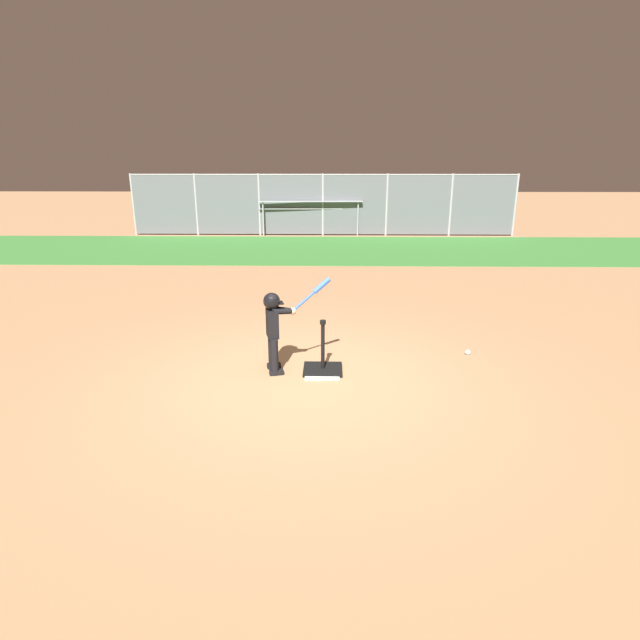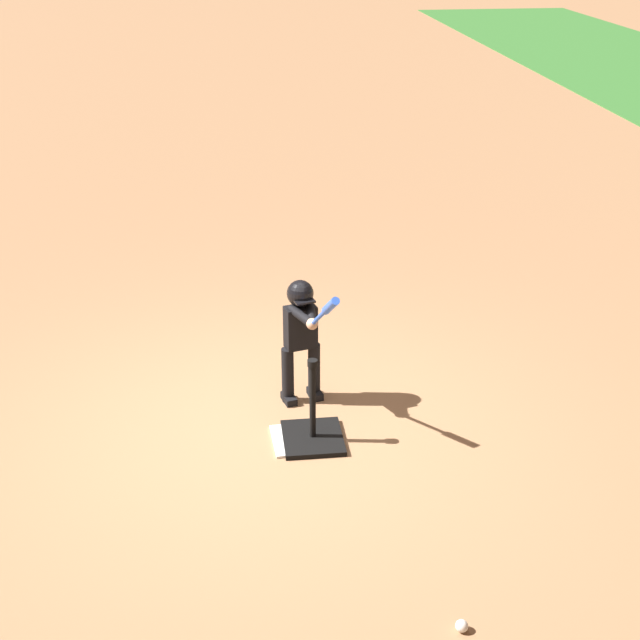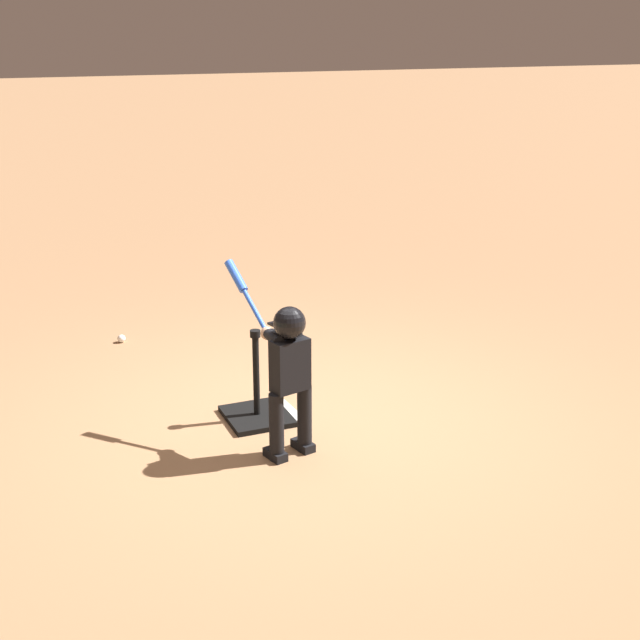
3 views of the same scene
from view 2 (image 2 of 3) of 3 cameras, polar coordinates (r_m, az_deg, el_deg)
ground_plane at (r=7.05m, az=-3.46°, el=-6.99°), size 90.00×90.00×0.00m
home_plate at (r=6.90m, az=-1.20°, el=-7.62°), size 0.46×0.46×0.02m
batting_tee at (r=6.86m, az=-0.47°, el=-7.15°), size 0.51×0.46×0.70m
batter_child at (r=7.10m, az=-1.16°, el=-0.46°), size 0.86×0.39×1.23m
baseball at (r=5.40m, az=9.06°, el=-18.77°), size 0.07×0.07×0.07m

